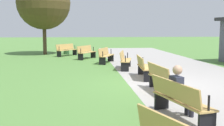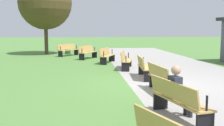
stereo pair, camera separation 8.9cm
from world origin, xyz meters
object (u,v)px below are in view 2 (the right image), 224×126
bench_1 (87,52)px  bench_4 (144,66)px  bench_6 (177,99)px  tree_0 (45,3)px  person_seated (178,90)px  trash_bin (68,49)px  bench_0 (68,50)px  bench_3 (125,60)px  bench_2 (107,55)px  bench_5 (162,78)px

bench_1 → bench_4: bearing=45.9°
bench_1 → bench_6: 12.99m
bench_1 → tree_0: size_ratio=0.31×
person_seated → trash_bin: (-16.41, -3.53, -0.25)m
bench_4 → person_seated: person_seated is taller
bench_0 → bench_3: same height
bench_2 → tree_0: tree_0 is taller
bench_5 → person_seated: 2.42m
bench_1 → bench_3: bearing=50.0°
bench_4 → trash_bin: 11.97m
tree_0 → bench_3: bearing=30.8°
bench_3 → tree_0: bearing=-136.7°
bench_2 → bench_6: 10.48m
bench_0 → bench_3: 7.90m
bench_2 → bench_4: same height
bench_6 → bench_3: bearing=167.5°
bench_3 → bench_4: same height
tree_0 → bench_5: bearing=21.6°
bench_6 → person_seated: 0.29m
bench_2 → trash_bin: bench_2 is taller
bench_0 → tree_0: (-1.36, -1.75, 3.52)m
bench_6 → bench_0: bearing=179.9°
bench_3 → person_seated: person_seated is taller
bench_2 → bench_4: bearing=33.4°
bench_5 → person_seated: bearing=-11.0°
bench_5 → trash_bin: bearing=-169.0°
bench_5 → trash_bin: 14.51m
bench_2 → tree_0: size_ratio=0.32×
bench_5 → trash_bin: bench_5 is taller
bench_5 → person_seated: person_seated is taller
bench_2 → trash_bin: size_ratio=2.52×
bench_2 → bench_0: bearing=-130.0°
bench_0 → bench_4: 10.47m
bench_3 → bench_6: bearing=12.5°
bench_2 → bench_6: same height
bench_6 → tree_0: (-16.43, -5.08, 3.52)m
bench_0 → trash_bin: bearing=-138.7°
person_seated → tree_0: (-16.21, -5.18, 3.36)m
bench_2 → bench_5: (7.82, 1.14, 0.00)m
bench_0 → bench_5: bearing=54.2°
bench_2 → trash_bin: (-6.18, -2.67, -0.09)m
bench_0 → bench_5: size_ratio=0.93×
person_seated → tree_0: size_ratio=0.20×
bench_0 → bench_4: bearing=58.4°
bench_4 → trash_bin: (-11.35, -3.81, -0.09)m
bench_0 → bench_2: bearing=66.7°
bench_0 → person_seated: bearing=50.6°
bench_0 → bench_1: bearing=70.9°
bench_5 → bench_6: (2.63, -0.38, 0.00)m
bench_3 → bench_2: bearing=-150.8°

